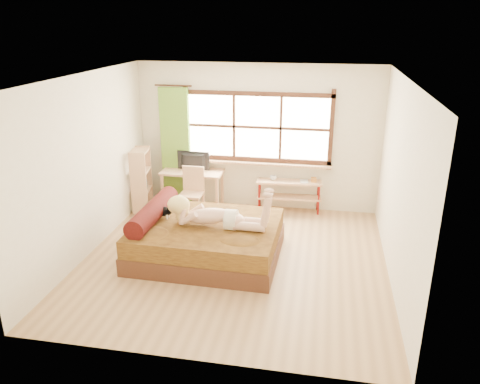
% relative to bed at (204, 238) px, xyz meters
% --- Properties ---
extents(floor, '(4.50, 4.50, 0.00)m').
position_rel_bed_xyz_m(floor, '(0.48, -0.05, -0.29)').
color(floor, '#9E754C').
rests_on(floor, ground).
extents(ceiling, '(4.50, 4.50, 0.00)m').
position_rel_bed_xyz_m(ceiling, '(0.48, -0.05, 2.41)').
color(ceiling, white).
rests_on(ceiling, wall_back).
extents(wall_back, '(4.50, 0.00, 4.50)m').
position_rel_bed_xyz_m(wall_back, '(0.48, 2.20, 1.06)').
color(wall_back, silver).
rests_on(wall_back, floor).
extents(wall_front, '(4.50, 0.00, 4.50)m').
position_rel_bed_xyz_m(wall_front, '(0.48, -2.30, 1.06)').
color(wall_front, silver).
rests_on(wall_front, floor).
extents(wall_left, '(0.00, 4.50, 4.50)m').
position_rel_bed_xyz_m(wall_left, '(-1.77, -0.05, 1.06)').
color(wall_left, silver).
rests_on(wall_left, floor).
extents(wall_right, '(0.00, 4.50, 4.50)m').
position_rel_bed_xyz_m(wall_right, '(2.73, -0.05, 1.06)').
color(wall_right, silver).
rests_on(wall_right, floor).
extents(window, '(2.80, 0.16, 1.46)m').
position_rel_bed_xyz_m(window, '(0.48, 2.17, 1.22)').
color(window, '#FFEDBF').
rests_on(window, wall_back).
extents(curtain, '(0.55, 0.10, 2.20)m').
position_rel_bed_xyz_m(curtain, '(-1.07, 2.08, 0.86)').
color(curtain, '#4D8925').
rests_on(curtain, wall_back).
extents(bed, '(2.20, 1.77, 0.82)m').
position_rel_bed_xyz_m(bed, '(0.00, 0.00, 0.00)').
color(bed, '#371D10').
rests_on(bed, floor).
extents(woman, '(1.52, 0.46, 0.65)m').
position_rel_bed_xyz_m(woman, '(0.20, -0.05, 0.57)').
color(woman, '#DAA68C').
rests_on(woman, bed).
extents(kitten, '(0.33, 0.14, 0.26)m').
position_rel_bed_xyz_m(kitten, '(-0.67, 0.10, 0.38)').
color(kitten, black).
rests_on(kitten, bed).
extents(desk, '(1.16, 0.55, 0.72)m').
position_rel_bed_xyz_m(desk, '(-0.71, 1.90, 0.33)').
color(desk, tan).
rests_on(desk, floor).
extents(monitor, '(0.62, 0.09, 0.36)m').
position_rel_bed_xyz_m(monitor, '(-0.71, 1.95, 0.61)').
color(monitor, black).
rests_on(monitor, desk).
extents(chair, '(0.41, 0.41, 0.91)m').
position_rel_bed_xyz_m(chair, '(-0.61, 1.53, 0.21)').
color(chair, tan).
rests_on(chair, floor).
extents(pipe_shelf, '(1.22, 0.39, 0.68)m').
position_rel_bed_xyz_m(pipe_shelf, '(1.13, 2.02, 0.15)').
color(pipe_shelf, tan).
rests_on(pipe_shelf, floor).
extents(cup, '(0.12, 0.12, 0.09)m').
position_rel_bed_xyz_m(cup, '(0.82, 2.02, 0.35)').
color(cup, gray).
rests_on(cup, pipe_shelf).
extents(book, '(0.17, 0.22, 0.02)m').
position_rel_bed_xyz_m(book, '(1.32, 2.02, 0.31)').
color(book, gray).
rests_on(book, pipe_shelf).
extents(bookshelf, '(0.37, 0.56, 1.19)m').
position_rel_bed_xyz_m(bookshelf, '(-1.60, 1.57, 0.31)').
color(bookshelf, tan).
rests_on(bookshelf, floor).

